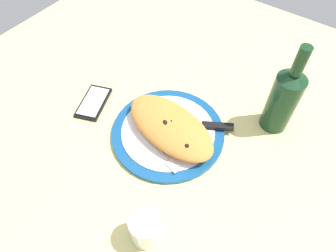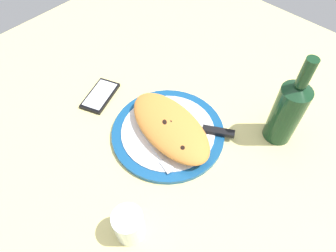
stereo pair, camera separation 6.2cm
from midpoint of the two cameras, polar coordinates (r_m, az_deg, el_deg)
ground_plane at (r=84.36cm, az=-2.11°, el=-2.18°), size 150.00×150.00×3.00cm
plate at (r=82.52cm, az=-2.15°, el=-1.29°), size 30.74×30.74×1.58cm
calzone at (r=79.38cm, az=-1.93°, el=-0.29°), size 29.73×18.78×5.08cm
fork at (r=77.44cm, az=-3.40°, el=-5.53°), size 15.38×5.48×0.40cm
knife at (r=82.47cm, az=4.83°, el=-0.02°), size 20.63×13.09×1.20cm
smartphone at (r=92.95cm, az=-15.76°, el=4.22°), size 10.93×14.35×1.16cm
water_glass at (r=67.75cm, az=-7.06°, el=-19.02°), size 6.57×6.57×8.50cm
wine_bottle at (r=81.70cm, az=18.97°, el=4.76°), size 7.53×7.53×26.70cm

